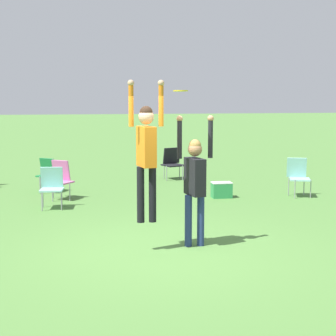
# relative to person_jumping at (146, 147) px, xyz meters

# --- Properties ---
(ground_plane) EXTENTS (120.00, 120.00, 0.00)m
(ground_plane) POSITION_rel_person_jumping_xyz_m (0.28, -0.03, -1.70)
(ground_plane) COLOR #4C7A38
(person_jumping) EXTENTS (0.58, 0.46, 2.27)m
(person_jumping) POSITION_rel_person_jumping_xyz_m (0.00, 0.00, 0.00)
(person_jumping) COLOR black
(person_jumping) RESTS_ON ground_plane
(person_defending) EXTENTS (0.62, 0.50, 2.18)m
(person_defending) POSITION_rel_person_jumping_xyz_m (0.83, 0.18, -0.53)
(person_defending) COLOR navy
(person_defending) RESTS_ON ground_plane
(frisbee) EXTENTS (0.24, 0.24, 0.02)m
(frisbee) POSITION_rel_person_jumping_xyz_m (0.55, 0.01, 0.88)
(frisbee) COLOR yellow
(camping_chair_0) EXTENTS (0.66, 0.73, 0.93)m
(camping_chair_0) POSITION_rel_person_jumping_xyz_m (-1.46, 4.85, -1.16)
(camping_chair_0) COLOR gray
(camping_chair_0) RESTS_ON ground_plane
(camping_chair_2) EXTENTS (0.54, 0.58, 0.91)m
(camping_chair_2) POSITION_rel_person_jumping_xyz_m (-1.64, 3.79, -1.17)
(camping_chair_2) COLOR gray
(camping_chair_2) RESTS_ON ground_plane
(camping_chair_3) EXTENTS (0.72, 0.78, 0.92)m
(camping_chair_3) POSITION_rel_person_jumping_xyz_m (1.77, 7.59, -1.17)
(camping_chair_3) COLOR gray
(camping_chair_3) RESTS_ON ground_plane
(camping_chair_4) EXTENTS (0.61, 0.68, 0.86)m
(camping_chair_4) POSITION_rel_person_jumping_xyz_m (-1.82, 5.92, -1.18)
(camping_chair_4) COLOR gray
(camping_chair_4) RESTS_ON ground_plane
(camping_chair_5) EXTENTS (0.61, 0.66, 0.95)m
(camping_chair_5) POSITION_rel_person_jumping_xyz_m (4.34, 4.25, -1.15)
(camping_chair_5) COLOR gray
(camping_chair_5) RESTS_ON ground_plane
(cooler_box) EXTENTS (0.49, 0.32, 0.38)m
(cooler_box) POSITION_rel_person_jumping_xyz_m (2.41, 4.35, -1.51)
(cooler_box) COLOR #2D8C4C
(cooler_box) RESTS_ON ground_plane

